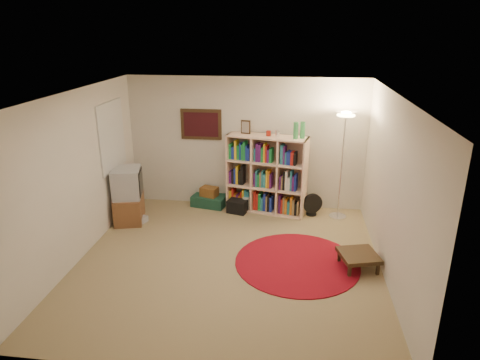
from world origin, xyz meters
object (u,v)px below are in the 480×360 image
at_px(tv_stand, 128,196).
at_px(suitcase, 209,200).
at_px(floor_fan, 312,205).
at_px(bookshelf, 265,175).
at_px(side_table, 359,256).
at_px(floor_lamp, 345,131).

height_order(tv_stand, suitcase, tv_stand).
height_order(floor_fan, suitcase, floor_fan).
relative_size(bookshelf, side_table, 2.76).
bearing_deg(tv_stand, suitcase, 20.27).
relative_size(floor_lamp, tv_stand, 1.99).
bearing_deg(bookshelf, floor_lamp, 6.46).
height_order(bookshelf, floor_lamp, floor_lamp).
bearing_deg(side_table, suitcase, 142.02).
height_order(bookshelf, side_table, bookshelf).
height_order(bookshelf, suitcase, bookshelf).
xyz_separation_m(tv_stand, suitcase, (1.30, 0.87, -0.38)).
distance_m(floor_lamp, floor_fan, 1.51).
relative_size(floor_lamp, side_table, 3.08).
distance_m(tv_stand, side_table, 4.09).
xyz_separation_m(floor_fan, suitcase, (-2.00, 0.22, -0.11)).
xyz_separation_m(floor_lamp, tv_stand, (-3.78, -0.62, -1.17)).
height_order(bookshelf, tv_stand, bookshelf).
bearing_deg(floor_fan, suitcase, 152.37).
bearing_deg(suitcase, bookshelf, 6.15).
distance_m(bookshelf, side_table, 2.50).
relative_size(floor_fan, tv_stand, 0.43).
bearing_deg(side_table, floor_fan, 108.59).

